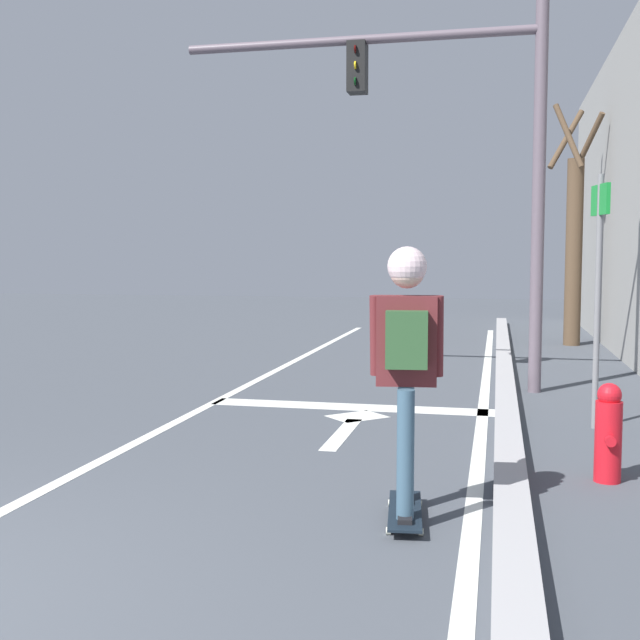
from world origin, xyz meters
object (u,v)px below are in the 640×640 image
skater (406,343)px  roadside_tree (574,240)px  skateboard (405,511)px  street_sign_post (599,265)px  fire_hydrant (608,433)px  traffic_signal_mast (452,128)px

skater → roadside_tree: roadside_tree is taller
skateboard → skater: (0.00, -0.02, 1.10)m
street_sign_post → fire_hydrant: bearing=-93.7°
street_sign_post → roadside_tree: bearing=86.7°
skateboard → traffic_signal_mast: traffic_signal_mast is taller
traffic_signal_mast → fire_hydrant: 5.19m
traffic_signal_mast → roadside_tree: size_ratio=1.06×
roadside_tree → traffic_signal_mast: bearing=-109.6°
street_sign_post → roadside_tree: 7.73m
traffic_signal_mast → fire_hydrant: size_ratio=6.42×
street_sign_post → skateboard: bearing=-115.7°
skater → traffic_signal_mast: 5.69m
traffic_signal_mast → roadside_tree: 6.13m
skateboard → fire_hydrant: 1.89m
skateboard → roadside_tree: roadside_tree is taller
fire_hydrant → roadside_tree: roadside_tree is taller
roadside_tree → skater: bearing=-100.3°
skater → traffic_signal_mast: size_ratio=0.35×
traffic_signal_mast → skater: bearing=-89.7°
roadside_tree → fire_hydrant: bearing=-93.4°
street_sign_post → traffic_signal_mast: bearing=127.2°
skater → street_sign_post: size_ratio=0.68×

